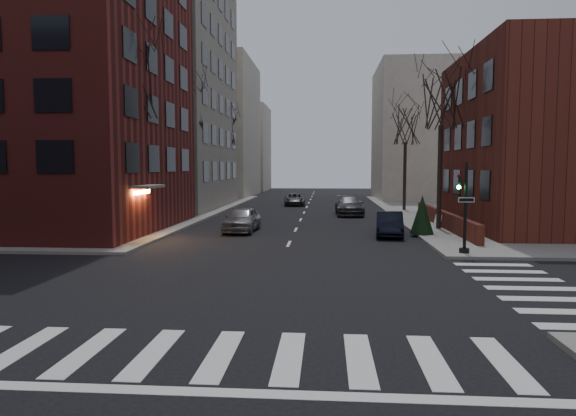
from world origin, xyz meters
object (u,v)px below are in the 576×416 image
Objects in this scene: traffic_signal at (464,213)px; tree_right_b at (406,125)px; car_lane_gray at (349,206)px; sandwich_board at (439,221)px; tree_left_b at (190,103)px; streetlamp_far at (234,164)px; parked_sedan at (389,224)px; car_lane_silver at (242,219)px; tree_left_a at (132,84)px; tree_left_c at (225,128)px; car_lane_far at (295,199)px; streetlamp_near at (184,163)px; evergreen_shrub at (422,215)px; tree_right_a at (441,99)px.

tree_right_b is at bearing 87.85° from traffic_signal.
sandwich_board is (5.20, -9.24, -0.23)m from car_lane_gray.
tree_left_b is 1.72× the size of streetlamp_far.
tree_left_b is at bearing 148.93° from parked_sedan.
traffic_signal is at bearing -63.94° from streetlamp_far.
car_lane_silver is 13.25m from car_lane_gray.
tree_left_a is at bearing -151.48° from car_lane_silver.
car_lane_far is (7.48, -1.72, -7.41)m from tree_left_c.
sandwich_board is (17.17, -3.24, -3.69)m from streetlamp_near.
tree_left_c is 4.41× the size of evergreen_shrub.
parked_sedan is 0.78× the size of car_lane_gray.
car_lane_gray is 13.18m from evergreen_shrub.
tree_left_b is at bearing -172.31° from car_lane_gray.
tree_left_a reaches higher than car_lane_far.
tree_left_b is 15.11m from car_lane_gray.
car_lane_silver is at bearing 145.22° from traffic_signal.
tree_right_a is at bearing 8.67° from car_lane_silver.
tree_right_a is 12.17× the size of sandwich_board.
traffic_signal reaches higher than car_lane_far.
tree_right_b is at bearing -30.47° from streetlamp_far.
tree_left_c is at bearing 163.53° from car_lane_far.
tree_left_a is 1.63× the size of streetlamp_far.
tree_right_b is 4.16× the size of evergreen_shrub.
traffic_signal is 0.64× the size of streetlamp_far.
car_lane_silver is at bearing -46.49° from streetlamp_near.
tree_right_a is (17.60, -8.00, -0.88)m from tree_left_b.
tree_right_b is 18.31m from parked_sedan.
car_lane_gray is at bearing 48.07° from tree_left_a.
tree_left_c is 1.00× the size of tree_right_a.
tree_left_b is at bearing 123.76° from car_lane_silver.
parked_sedan is at bearing 178.42° from evergreen_shrub.
tree_left_a is 2.31× the size of car_lane_silver.
tree_left_a is 2.31× the size of car_lane_far.
tree_right_b is at bearing 37.16° from car_lane_gray.
car_lane_silver is at bearing -98.45° from car_lane_far.
parked_sedan is at bearing -147.88° from sandwich_board.
tree_left_a is 20.03m from sandwich_board.
evergreen_shrub is (3.53, -12.69, 0.47)m from car_lane_gray.
streetlamp_near is 1.00× the size of streetlamp_far.
tree_left_a reaches higher than traffic_signal.
tree_right_a reaches higher than parked_sedan.
tree_right_a reaches higher than streetlamp_far.
car_lane_gray reaches higher than parked_sedan.
tree_left_c is 12.17× the size of sandwich_board.
tree_left_b reaches higher than streetlamp_far.
tree_right_a is (0.86, 9.01, 6.12)m from traffic_signal.
evergreen_shrub is at bearing -72.91° from car_lane_far.
evergreen_shrub is at bearing -119.14° from tree_right_a.
tree_left_b is at bearing 146.42° from evergreen_shrub.
tree_left_c reaches higher than car_lane_gray.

